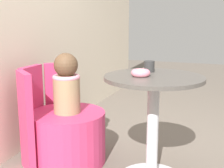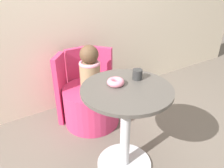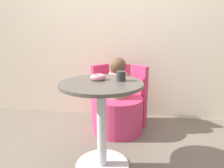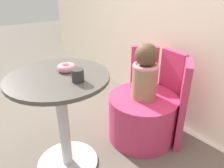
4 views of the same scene
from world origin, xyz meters
The scene contains 7 objects.
ground_plane centered at (0.00, 0.00, 0.00)m, with size 12.00×12.00×0.00m, color #665B51.
round_table centered at (0.02, -0.04, 0.50)m, with size 0.65×0.65×0.74m.
tub_chair centered at (0.08, 0.64, 0.20)m, with size 0.58×0.58×0.40m.
booth_backrest centered at (0.08, 0.88, 0.37)m, with size 0.68×0.25×0.74m.
child_figure centered at (0.08, 0.64, 0.62)m, with size 0.21×0.21×0.45m.
donut centered at (-0.02, 0.04, 0.76)m, with size 0.12×0.12×0.04m.
cup centered at (0.17, 0.03, 0.78)m, with size 0.07×0.07×0.08m.
Camera 4 is at (1.25, -0.43, 1.29)m, focal length 35.00 mm.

